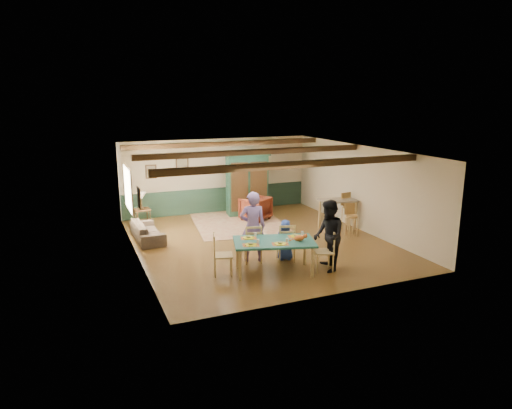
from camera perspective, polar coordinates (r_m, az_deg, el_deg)
name	(u,v)px	position (r m, az deg, el deg)	size (l,w,h in m)	color
floor	(259,242)	(13.49, 0.43, -4.69)	(8.00, 8.00, 0.00)	#513516
wall_back	(217,176)	(16.83, -4.86, 3.62)	(7.00, 0.02, 2.70)	beige
wall_left	(135,208)	(12.24, -14.83, -0.45)	(0.02, 8.00, 2.70)	beige
wall_right	(361,188)	(14.82, 13.02, 2.00)	(0.02, 8.00, 2.70)	beige
ceiling	(260,150)	(12.91, 0.45, 6.78)	(7.00, 8.00, 0.02)	white
wainscot_back	(218,200)	(16.98, -4.78, 0.61)	(6.95, 0.03, 0.90)	#1B3325
ceiling_beam_front	(297,164)	(10.86, 5.19, 5.01)	(6.95, 0.16, 0.16)	black
ceiling_beam_mid	(254,152)	(13.29, -0.22, 6.58)	(6.95, 0.16, 0.16)	black
ceiling_beam_back	(225,144)	(15.72, -3.84, 7.59)	(6.95, 0.16, 0.16)	black
window_left	(128,189)	(13.86, -15.73, 1.91)	(0.06, 1.60, 1.30)	white
picture_left_wall	(139,198)	(11.58, -14.39, 0.83)	(0.04, 0.42, 0.52)	gray
picture_back_a	(182,166)	(16.39, -9.21, 4.83)	(0.45, 0.04, 0.55)	gray
picture_back_b	(151,172)	(16.20, -12.98, 4.02)	(0.38, 0.04, 0.48)	gray
dining_table	(274,257)	(11.11, 2.25, -6.53)	(1.92, 1.07, 0.80)	#1B584D
dining_chair_far_left	(253,243)	(11.74, -0.37, -4.86)	(0.45, 0.47, 1.01)	tan
dining_chair_far_right	(286,242)	(11.86, 3.75, -4.71)	(0.45, 0.47, 1.01)	tan
dining_chair_end_left	(223,254)	(10.96, -4.14, -6.23)	(0.45, 0.47, 1.01)	tan
dining_chair_end_right	(324,251)	(11.31, 8.46, -5.72)	(0.45, 0.47, 1.01)	tan
person_man	(253,227)	(11.70, -0.42, -2.80)	(0.67, 0.44, 1.84)	slate
person_woman	(328,236)	(11.22, 9.05, -3.89)	(0.86, 0.67, 1.76)	black
person_child	(285,240)	(11.93, 3.69, -4.45)	(0.52, 0.34, 1.07)	#264099
cat	(299,238)	(10.95, 5.41, -4.13)	(0.38, 0.15, 0.19)	orange
place_setting_near_left	(251,243)	(10.64, -0.65, -4.83)	(0.43, 0.32, 0.11)	yellow
place_setting_near_center	(280,242)	(10.72, 3.05, -4.70)	(0.43, 0.32, 0.11)	yellow
place_setting_far_left	(249,236)	(11.14, -0.93, -3.98)	(0.43, 0.32, 0.11)	yellow
place_setting_far_right	(296,235)	(11.31, 5.02, -3.77)	(0.43, 0.32, 0.11)	yellow
area_rug	(239,223)	(15.43, -2.17, -2.36)	(2.89, 3.44, 0.01)	beige
armoire	(247,184)	(16.38, -1.13, 2.60)	(1.59, 0.64, 2.25)	#173A2A
armchair	(255,208)	(15.78, -0.08, -0.48)	(0.87, 0.90, 0.82)	#42140D
sofa	(147,231)	(13.99, -13.41, -3.25)	(1.85, 0.72, 0.54)	#372C22
end_table	(143,218)	(15.42, -13.99, -1.63)	(0.49, 0.49, 0.60)	black
table_lamp	(142,201)	(15.28, -14.11, 0.46)	(0.31, 0.31, 0.55)	#D8B98C
counter_table	(337,214)	(14.93, 10.14, -1.19)	(1.16, 0.68, 0.97)	tan
bar_stool_left	(352,220)	(14.24, 11.86, -1.92)	(0.35, 0.39, 0.99)	#AA8142
bar_stool_right	(349,211)	(15.04, 11.54, -0.79)	(0.41, 0.45, 1.15)	#AA8142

